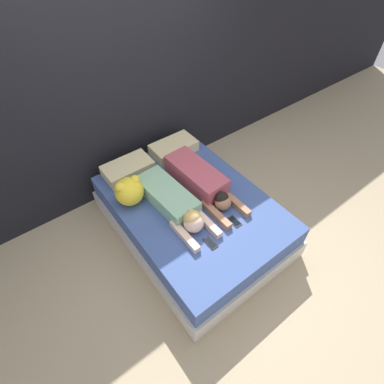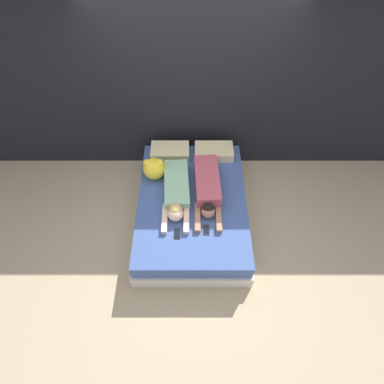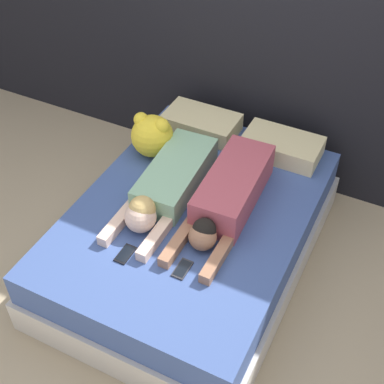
{
  "view_description": "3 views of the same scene",
  "coord_description": "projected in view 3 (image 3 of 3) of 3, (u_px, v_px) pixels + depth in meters",
  "views": [
    {
      "loc": [
        -1.3,
        -1.71,
        2.93
      ],
      "look_at": [
        0.0,
        0.0,
        0.65
      ],
      "focal_mm": 28.0,
      "sensor_mm": 36.0,
      "label": 1
    },
    {
      "loc": [
        -0.0,
        -2.33,
        3.78
      ],
      "look_at": [
        0.0,
        0.0,
        0.65
      ],
      "focal_mm": 28.0,
      "sensor_mm": 36.0,
      "label": 2
    },
    {
      "loc": [
        1.12,
        -2.24,
        2.97
      ],
      "look_at": [
        0.0,
        0.0,
        0.65
      ],
      "focal_mm": 50.0,
      "sensor_mm": 36.0,
      "label": 3
    }
  ],
  "objects": [
    {
      "name": "person_left",
      "position": [
        166.0,
        186.0,
        3.54
      ],
      "size": [
        0.37,
        1.1,
        0.23
      ],
      "color": "#8CBF99",
      "rests_on": "bed"
    },
    {
      "name": "wall_back",
      "position": [
        267.0,
        22.0,
        3.75
      ],
      "size": [
        12.0,
        0.06,
        2.6
      ],
      "color": "black",
      "rests_on": "ground_plane"
    },
    {
      "name": "cell_phone_right",
      "position": [
        182.0,
        269.0,
        3.14
      ],
      "size": [
        0.08,
        0.15,
        0.01
      ],
      "color": "#2D2D33",
      "rests_on": "bed"
    },
    {
      "name": "pillow_head_right",
      "position": [
        282.0,
        146.0,
        3.9
      ],
      "size": [
        0.56,
        0.33,
        0.14
      ],
      "color": "beige",
      "rests_on": "bed"
    },
    {
      "name": "person_right",
      "position": [
        228.0,
        195.0,
        3.45
      ],
      "size": [
        0.35,
        1.11,
        0.24
      ],
      "color": "#B24C59",
      "rests_on": "bed"
    },
    {
      "name": "ground_plane",
      "position": [
        192.0,
        258.0,
        3.86
      ],
      "size": [
        12.0,
        12.0,
        0.0
      ],
      "primitive_type": "plane",
      "color": "tan"
    },
    {
      "name": "pillow_head_left",
      "position": [
        201.0,
        123.0,
        4.11
      ],
      "size": [
        0.56,
        0.33,
        0.14
      ],
      "color": "beige",
      "rests_on": "bed"
    },
    {
      "name": "bed",
      "position": [
        192.0,
        235.0,
        3.69
      ],
      "size": [
        1.51,
        2.07,
        0.5
      ],
      "color": "beige",
      "rests_on": "ground_plane"
    },
    {
      "name": "plush_toy",
      "position": [
        152.0,
        135.0,
        3.84
      ],
      "size": [
        0.31,
        0.31,
        0.32
      ],
      "color": "yellow",
      "rests_on": "bed"
    },
    {
      "name": "cell_phone_left",
      "position": [
        125.0,
        254.0,
        3.22
      ],
      "size": [
        0.08,
        0.15,
        0.01
      ],
      "color": "black",
      "rests_on": "bed"
    }
  ]
}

